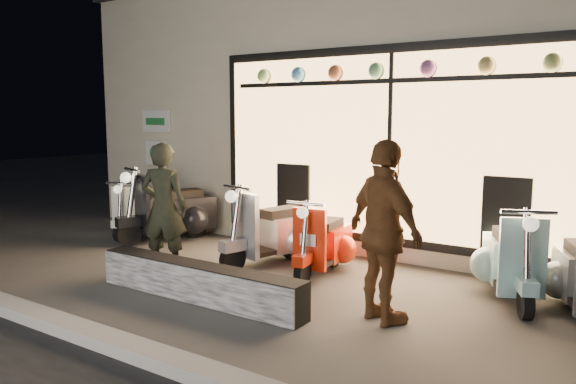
% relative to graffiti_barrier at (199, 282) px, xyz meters
% --- Properties ---
extents(ground, '(40.00, 40.00, 0.00)m').
position_rel_graffiti_barrier_xyz_m(ground, '(0.23, 0.65, -0.20)').
color(ground, '#383533').
rests_on(ground, ground).
extents(kerb, '(40.00, 0.25, 0.12)m').
position_rel_graffiti_barrier_xyz_m(kerb, '(0.23, -1.35, -0.14)').
color(kerb, slate).
rests_on(kerb, ground).
extents(shop_building, '(10.20, 6.23, 4.20)m').
position_rel_graffiti_barrier_xyz_m(shop_building, '(0.23, 5.63, 1.90)').
color(shop_building, beige).
rests_on(shop_building, ground).
extents(graffiti_barrier, '(2.64, 0.28, 0.40)m').
position_rel_graffiti_barrier_xyz_m(graffiti_barrier, '(0.00, 0.00, 0.00)').
color(graffiti_barrier, black).
rests_on(graffiti_barrier, ground).
extents(scooter_silver, '(0.71, 1.46, 1.04)m').
position_rel_graffiti_barrier_xyz_m(scooter_silver, '(-0.19, 1.77, 0.22)').
color(scooter_silver, black).
rests_on(scooter_silver, ground).
extents(scooter_red, '(0.52, 1.31, 0.93)m').
position_rel_graffiti_barrier_xyz_m(scooter_red, '(0.55, 1.73, 0.17)').
color(scooter_red, black).
rests_on(scooter_red, ground).
extents(scooter_black, '(0.88, 1.55, 1.12)m').
position_rel_graffiti_barrier_xyz_m(scooter_black, '(-2.29, 2.02, 0.25)').
color(scooter_black, black).
rests_on(scooter_black, ground).
extents(scooter_cream, '(0.71, 1.22, 0.89)m').
position_rel_graffiti_barrier_xyz_m(scooter_cream, '(-3.22, 1.99, 0.16)').
color(scooter_cream, black).
rests_on(scooter_cream, ground).
extents(scooter_blue, '(0.84, 1.39, 1.02)m').
position_rel_graffiti_barrier_xyz_m(scooter_blue, '(2.71, 2.02, 0.21)').
color(scooter_blue, black).
rests_on(scooter_blue, ground).
extents(man, '(0.70, 0.59, 1.63)m').
position_rel_graffiti_barrier_xyz_m(man, '(-1.13, 0.60, 0.62)').
color(man, black).
rests_on(man, ground).
extents(woman, '(1.10, 0.88, 1.75)m').
position_rel_graffiti_barrier_xyz_m(woman, '(1.89, 0.52, 0.67)').
color(woman, brown).
rests_on(woman, ground).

